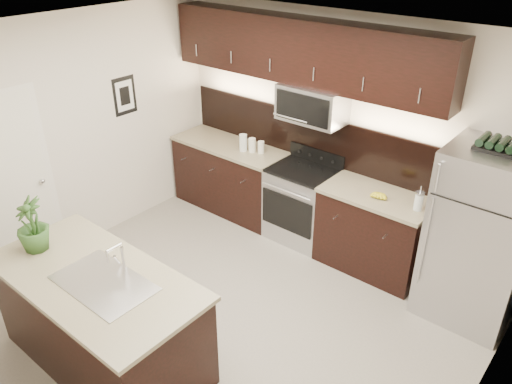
% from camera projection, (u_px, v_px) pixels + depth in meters
% --- Properties ---
extents(ground, '(4.50, 4.50, 0.00)m').
position_uv_depth(ground, '(224.00, 317.00, 5.00)').
color(ground, gray).
rests_on(ground, ground).
extents(room_walls, '(4.52, 4.02, 2.71)m').
position_uv_depth(room_walls, '(205.00, 161.00, 4.23)').
color(room_walls, beige).
rests_on(room_walls, ground).
extents(counter_run, '(3.51, 0.65, 0.94)m').
position_uv_depth(counter_run, '(288.00, 198.00, 6.17)').
color(counter_run, black).
rests_on(counter_run, ground).
extents(upper_fixtures, '(3.49, 0.40, 1.66)m').
position_uv_depth(upper_fixtures, '(303.00, 61.00, 5.46)').
color(upper_fixtures, black).
rests_on(upper_fixtures, counter_run).
extents(island, '(1.96, 0.96, 0.94)m').
position_uv_depth(island, '(101.00, 319.00, 4.29)').
color(island, black).
rests_on(island, ground).
extents(sink_faucet, '(0.84, 0.50, 0.28)m').
position_uv_depth(sink_faucet, '(105.00, 281.00, 3.98)').
color(sink_faucet, silver).
rests_on(sink_faucet, island).
extents(refrigerator, '(0.85, 0.77, 1.76)m').
position_uv_depth(refrigerator, '(480.00, 237.00, 4.68)').
color(refrigerator, '#B2B2B7').
rests_on(refrigerator, ground).
extents(wine_rack, '(0.44, 0.27, 0.10)m').
position_uv_depth(wine_rack, '(503.00, 146.00, 4.23)').
color(wine_rack, black).
rests_on(wine_rack, refrigerator).
extents(plant, '(0.29, 0.29, 0.50)m').
position_uv_depth(plant, '(32.00, 225.00, 4.29)').
color(plant, '#2C5020').
rests_on(plant, island).
extents(canisters, '(0.30, 0.18, 0.22)m').
position_uv_depth(canisters, '(250.00, 144.00, 6.23)').
color(canisters, silver).
rests_on(canisters, counter_run).
extents(french_press, '(0.09, 0.09, 0.26)m').
position_uv_depth(french_press, '(419.00, 201.00, 4.96)').
color(french_press, silver).
rests_on(french_press, counter_run).
extents(bananas, '(0.20, 0.17, 0.06)m').
position_uv_depth(bananas, '(375.00, 194.00, 5.23)').
color(bananas, gold).
rests_on(bananas, counter_run).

